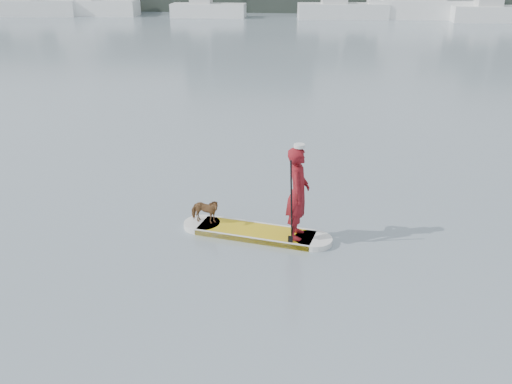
# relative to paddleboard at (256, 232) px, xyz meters

# --- Properties ---
(ground) EXTENTS (140.00, 140.00, 0.00)m
(ground) POSITION_rel_paddleboard_xyz_m (3.32, -1.06, -0.06)
(ground) COLOR slate
(ground) RESTS_ON ground
(paddleboard) EXTENTS (3.25, 1.28, 0.12)m
(paddleboard) POSITION_rel_paddleboard_xyz_m (0.00, 0.00, 0.00)
(paddleboard) COLOR gold
(paddleboard) RESTS_ON ground
(paddler) EXTENTS (0.49, 0.72, 1.94)m
(paddler) POSITION_rel_paddleboard_xyz_m (0.88, -0.17, 1.03)
(paddler) COLOR maroon
(paddler) RESTS_ON paddleboard
(white_cap) EXTENTS (0.22, 0.22, 0.07)m
(white_cap) POSITION_rel_paddleboard_xyz_m (0.88, -0.17, 2.04)
(white_cap) COLOR silver
(white_cap) RESTS_ON paddler
(dog) EXTENTS (0.72, 0.42, 0.57)m
(dog) POSITION_rel_paddleboard_xyz_m (-1.15, 0.23, 0.35)
(dog) COLOR brown
(dog) RESTS_ON paddleboard
(paddle) EXTENTS (0.10, 0.30, 2.00)m
(paddle) POSITION_rel_paddleboard_xyz_m (0.76, -0.48, 0.74)
(paddle) COLOR black
(paddle) RESTS_ON ground
(sailboat_a) EXTENTS (8.94, 3.74, 12.59)m
(sailboat_a) POSITION_rel_paddleboard_xyz_m (-26.84, 43.63, 0.82)
(sailboat_a) COLOR white
(sailboat_a) RESTS_ON ground
(sailboat_b) EXTENTS (8.94, 2.95, 13.16)m
(sailboat_b) POSITION_rel_paddleboard_xyz_m (-21.24, 44.65, 0.85)
(sailboat_b) COLOR white
(sailboat_b) RESTS_ON ground
(sailboat_c) EXTENTS (6.96, 2.43, 9.93)m
(sailboat_c) POSITION_rel_paddleboard_xyz_m (-9.68, 44.23, 0.68)
(sailboat_c) COLOR white
(sailboat_c) RESTS_ON ground
(sailboat_d) EXTENTS (8.36, 3.37, 11.99)m
(sailboat_d) POSITION_rel_paddleboard_xyz_m (2.80, 44.36, 0.80)
(sailboat_d) COLOR white
(sailboat_d) RESTS_ON ground
(sailboat_e) EXTENTS (7.67, 2.73, 11.01)m
(sailboat_e) POSITION_rel_paddleboard_xyz_m (16.12, 43.38, 0.73)
(sailboat_e) COLOR white
(sailboat_e) RESTS_ON ground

